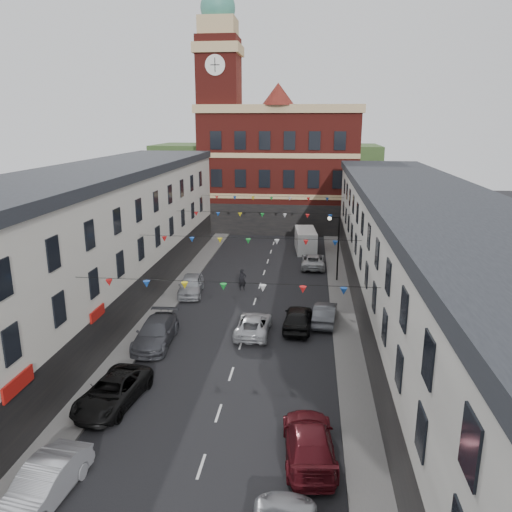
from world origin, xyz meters
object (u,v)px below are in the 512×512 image
at_px(car_left_e, 191,285).
at_px(car_right_d, 298,318).
at_px(pedestrian, 242,280).
at_px(car_right_f, 313,261).
at_px(white_van, 306,240).
at_px(moving_car, 253,325).
at_px(car_left_c, 113,391).
at_px(street_lamp, 336,240).
at_px(car_right_c, 309,442).
at_px(car_left_b, 44,484).
at_px(car_right_e, 325,313).
at_px(car_left_d, 156,332).

relative_size(car_left_e, car_right_d, 1.01).
height_order(car_right_d, pedestrian, pedestrian).
relative_size(car_right_f, white_van, 0.90).
bearing_deg(pedestrian, car_right_f, 27.70).
bearing_deg(white_van, moving_car, -103.42).
bearing_deg(pedestrian, car_right_d, -81.26).
xyz_separation_m(car_left_c, moving_car, (6.11, 9.55, -0.06)).
relative_size(street_lamp, car_right_d, 1.27).
bearing_deg(car_left_c, car_right_c, -9.61).
bearing_deg(car_left_b, car_right_e, 65.49).
xyz_separation_m(car_left_b, car_right_d, (9.08, 17.54, 0.04)).
height_order(car_left_c, moving_car, car_left_c).
bearing_deg(car_left_d, car_right_f, 59.15).
relative_size(white_van, pedestrian, 2.95).
relative_size(street_lamp, car_right_f, 1.22).
height_order(car_left_b, car_right_c, car_right_c).
xyz_separation_m(street_lamp, moving_car, (-5.94, -12.23, -3.24)).
height_order(street_lamp, car_right_c, street_lamp).
bearing_deg(car_right_c, car_left_e, -68.50).
bearing_deg(car_right_c, moving_car, -77.91).
height_order(car_left_e, car_right_e, car_left_e).
xyz_separation_m(car_right_f, pedestrian, (-6.03, -7.62, 0.24)).
bearing_deg(street_lamp, car_left_c, -118.95).
xyz_separation_m(street_lamp, pedestrian, (-7.93, -3.26, -2.98)).
bearing_deg(car_left_e, car_right_f, 35.18).
height_order(street_lamp, car_right_e, street_lamp).
bearing_deg(car_right_e, car_left_c, 53.15).
bearing_deg(car_left_d, car_right_c, -48.58).
height_order(car_left_e, moving_car, car_left_e).
height_order(car_left_d, car_left_e, car_left_e).
bearing_deg(car_right_d, car_left_b, 65.47).
height_order(car_left_c, car_right_f, car_left_c).
distance_m(car_left_b, pedestrian, 25.64).
bearing_deg(white_van, car_right_d, -96.08).
height_order(car_left_e, pedestrian, pedestrian).
xyz_separation_m(car_left_e, white_van, (9.30, 15.64, 0.40)).
bearing_deg(street_lamp, car_right_f, 113.56).
relative_size(car_right_f, moving_car, 1.03).
relative_size(car_right_d, car_right_f, 0.96).
xyz_separation_m(car_left_b, car_right_c, (9.97, 3.70, 0.01)).
bearing_deg(car_right_f, white_van, -82.57).
bearing_deg(moving_car, street_lamp, -114.85).
relative_size(car_left_b, car_right_e, 1.05).
distance_m(car_right_d, car_right_e, 2.27).
xyz_separation_m(street_lamp, car_left_e, (-12.05, -4.81, -3.10)).
distance_m(car_left_b, car_right_c, 10.64).
bearing_deg(car_left_c, pedestrian, 85.03).
relative_size(car_left_d, white_van, 1.00).
distance_m(car_right_e, white_van, 20.70).
height_order(car_right_f, moving_car, car_right_f).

